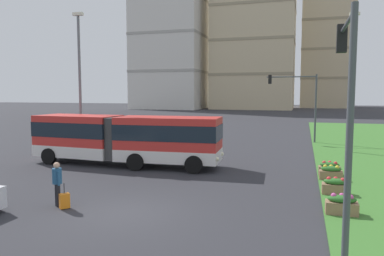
{
  "coord_description": "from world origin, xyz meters",
  "views": [
    {
      "loc": [
        6.16,
        -11.9,
        4.4
      ],
      "look_at": [
        -0.55,
        10.27,
        2.2
      ],
      "focal_mm": 34.53,
      "sensor_mm": 36.0,
      "label": 1
    }
  ],
  "objects_px": {
    "streetlight_median": "(352,78)",
    "flower_planter_3": "(330,168)",
    "pedestrian_crossing": "(57,181)",
    "articulated_bus": "(125,138)",
    "apartment_tower_centre": "(327,39)",
    "rolling_suitcase": "(65,201)",
    "streetlight_left": "(80,79)",
    "traffic_light_near_right": "(346,97)",
    "car_navy_sedan": "(174,130)",
    "traffic_light_far_right": "(299,96)",
    "flower_planter_1": "(336,186)",
    "apartment_tower_west": "(170,19)",
    "flower_planter_0": "(342,204)",
    "apartment_tower_westcentre": "(254,44)",
    "flower_planter_2": "(331,173)"
  },
  "relations": [
    {
      "from": "flower_planter_0",
      "to": "apartment_tower_westcentre",
      "type": "distance_m",
      "value": 93.16
    },
    {
      "from": "traffic_light_near_right",
      "to": "apartment_tower_westcentre",
      "type": "distance_m",
      "value": 96.41
    },
    {
      "from": "flower_planter_3",
      "to": "apartment_tower_centre",
      "type": "xyz_separation_m",
      "value": [
        4.83,
        102.03,
        20.48
      ]
    },
    {
      "from": "articulated_bus",
      "to": "rolling_suitcase",
      "type": "bearing_deg",
      "value": -78.27
    },
    {
      "from": "pedestrian_crossing",
      "to": "rolling_suitcase",
      "type": "distance_m",
      "value": 0.85
    },
    {
      "from": "traffic_light_far_right",
      "to": "traffic_light_near_right",
      "type": "relative_size",
      "value": 0.95
    },
    {
      "from": "apartment_tower_west",
      "to": "apartment_tower_westcentre",
      "type": "bearing_deg",
      "value": 14.43
    },
    {
      "from": "car_navy_sedan",
      "to": "traffic_light_far_right",
      "type": "bearing_deg",
      "value": -1.9
    },
    {
      "from": "articulated_bus",
      "to": "car_navy_sedan",
      "type": "distance_m",
      "value": 14.28
    },
    {
      "from": "apartment_tower_centre",
      "to": "traffic_light_far_right",
      "type": "bearing_deg",
      "value": -94.29
    },
    {
      "from": "traffic_light_near_right",
      "to": "streetlight_median",
      "type": "relative_size",
      "value": 0.63
    },
    {
      "from": "streetlight_left",
      "to": "apartment_tower_centre",
      "type": "bearing_deg",
      "value": 78.26
    },
    {
      "from": "flower_planter_3",
      "to": "traffic_light_near_right",
      "type": "height_order",
      "value": "traffic_light_near_right"
    },
    {
      "from": "articulated_bus",
      "to": "car_navy_sedan",
      "type": "relative_size",
      "value": 2.64
    },
    {
      "from": "rolling_suitcase",
      "to": "flower_planter_3",
      "type": "height_order",
      "value": "rolling_suitcase"
    },
    {
      "from": "articulated_bus",
      "to": "apartment_tower_west",
      "type": "xyz_separation_m",
      "value": [
        -25.78,
        78.2,
        23.09
      ]
    },
    {
      "from": "apartment_tower_westcentre",
      "to": "apartment_tower_west",
      "type": "bearing_deg",
      "value": -165.57
    },
    {
      "from": "pedestrian_crossing",
      "to": "flower_planter_3",
      "type": "relative_size",
      "value": 1.58
    },
    {
      "from": "articulated_bus",
      "to": "pedestrian_crossing",
      "type": "distance_m",
      "value": 8.36
    },
    {
      "from": "articulated_bus",
      "to": "traffic_light_near_right",
      "type": "bearing_deg",
      "value": -42.17
    },
    {
      "from": "apartment_tower_west",
      "to": "articulated_bus",
      "type": "bearing_deg",
      "value": -71.75
    },
    {
      "from": "car_navy_sedan",
      "to": "flower_planter_1",
      "type": "height_order",
      "value": "car_navy_sedan"
    },
    {
      "from": "flower_planter_1",
      "to": "car_navy_sedan",
      "type": "bearing_deg",
      "value": 127.6
    },
    {
      "from": "car_navy_sedan",
      "to": "rolling_suitcase",
      "type": "relative_size",
      "value": 4.67
    },
    {
      "from": "pedestrian_crossing",
      "to": "streetlight_median",
      "type": "bearing_deg",
      "value": 54.16
    },
    {
      "from": "rolling_suitcase",
      "to": "traffic_light_near_right",
      "type": "height_order",
      "value": "traffic_light_near_right"
    },
    {
      "from": "flower_planter_3",
      "to": "apartment_tower_centre",
      "type": "height_order",
      "value": "apartment_tower_centre"
    },
    {
      "from": "car_navy_sedan",
      "to": "apartment_tower_centre",
      "type": "xyz_separation_m",
      "value": [
        18.43,
        88.27,
        20.15
      ]
    },
    {
      "from": "rolling_suitcase",
      "to": "streetlight_left",
      "type": "relative_size",
      "value": 0.1
    },
    {
      "from": "rolling_suitcase",
      "to": "traffic_light_near_right",
      "type": "xyz_separation_m",
      "value": [
        9.63,
        -1.88,
        3.99
      ]
    },
    {
      "from": "car_navy_sedan",
      "to": "streetlight_median",
      "type": "height_order",
      "value": "streetlight_median"
    },
    {
      "from": "traffic_light_far_right",
      "to": "streetlight_median",
      "type": "xyz_separation_m",
      "value": [
        3.72,
        -4.84,
        1.33
      ]
    },
    {
      "from": "streetlight_median",
      "to": "flower_planter_3",
      "type": "bearing_deg",
      "value": -102.55
    },
    {
      "from": "apartment_tower_centre",
      "to": "flower_planter_1",
      "type": "bearing_deg",
      "value": -92.61
    },
    {
      "from": "streetlight_median",
      "to": "apartment_tower_centre",
      "type": "bearing_deg",
      "value": 88.2
    },
    {
      "from": "articulated_bus",
      "to": "apartment_tower_centre",
      "type": "relative_size",
      "value": 0.29
    },
    {
      "from": "traffic_light_far_right",
      "to": "rolling_suitcase",
      "type": "bearing_deg",
      "value": -110.3
    },
    {
      "from": "streetlight_median",
      "to": "rolling_suitcase",
      "type": "bearing_deg",
      "value": -124.52
    },
    {
      "from": "car_navy_sedan",
      "to": "apartment_tower_west",
      "type": "xyz_separation_m",
      "value": [
        -23.96,
        64.06,
        23.99
      ]
    },
    {
      "from": "traffic_light_far_right",
      "to": "apartment_tower_west",
      "type": "xyz_separation_m",
      "value": [
        -35.74,
        64.45,
        20.58
      ]
    },
    {
      "from": "articulated_bus",
      "to": "apartment_tower_west",
      "type": "bearing_deg",
      "value": 108.25
    },
    {
      "from": "rolling_suitcase",
      "to": "car_navy_sedan",
      "type": "bearing_deg",
      "value": 99.0
    },
    {
      "from": "articulated_bus",
      "to": "flower_planter_0",
      "type": "height_order",
      "value": "articulated_bus"
    },
    {
      "from": "streetlight_median",
      "to": "traffic_light_near_right",
      "type": "bearing_deg",
      "value": -96.83
    },
    {
      "from": "pedestrian_crossing",
      "to": "traffic_light_far_right",
      "type": "xyz_separation_m",
      "value": [
        8.65,
        21.98,
        3.17
      ]
    },
    {
      "from": "pedestrian_crossing",
      "to": "apartment_tower_westcentre",
      "type": "relative_size",
      "value": 0.05
    },
    {
      "from": "flower_planter_2",
      "to": "apartment_tower_west",
      "type": "relative_size",
      "value": 0.02
    },
    {
      "from": "pedestrian_crossing",
      "to": "streetlight_left",
      "type": "bearing_deg",
      "value": 118.93
    },
    {
      "from": "traffic_light_near_right",
      "to": "apartment_tower_west",
      "type": "distance_m",
      "value": 98.15
    },
    {
      "from": "traffic_light_far_right",
      "to": "traffic_light_near_right",
      "type": "distance_m",
      "value": 24.1
    }
  ]
}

